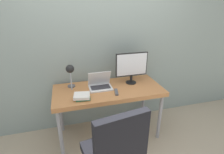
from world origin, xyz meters
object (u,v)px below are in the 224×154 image
book_stack (82,96)px  laptop (100,85)px  desk_lamp (70,72)px  office_chair (115,153)px  monitor (132,66)px

book_stack → laptop: bearing=40.9°
desk_lamp → office_chair: size_ratio=0.34×
desk_lamp → book_stack: (0.11, -0.26, -0.24)m
laptop → book_stack: size_ratio=1.42×
office_chair → book_stack: size_ratio=4.98×
desk_lamp → book_stack: bearing=-67.3°
laptop → book_stack: laptop is taller
desk_lamp → office_chair: desk_lamp is taller
book_stack → monitor: bearing=20.5°
monitor → desk_lamp: (-0.85, -0.02, 0.01)m
laptop → desk_lamp: size_ratio=0.84×
laptop → book_stack: 0.36m
monitor → desk_lamp: 0.85m
laptop → office_chair: 1.03m
office_chair → book_stack: (-0.20, 0.76, 0.20)m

